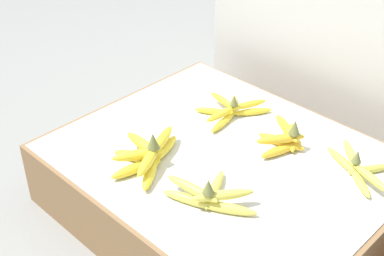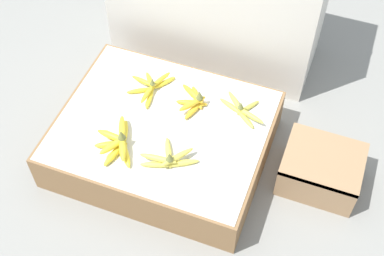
{
  "view_description": "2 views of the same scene",
  "coord_description": "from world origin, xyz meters",
  "px_view_note": "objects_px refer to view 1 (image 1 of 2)",
  "views": [
    {
      "loc": [
        0.79,
        -0.94,
        1.13
      ],
      "look_at": [
        -0.14,
        0.01,
        0.24
      ],
      "focal_mm": 50.0,
      "sensor_mm": 36.0,
      "label": 1
    },
    {
      "loc": [
        0.64,
        -1.34,
        2.09
      ],
      "look_at": [
        0.14,
        0.0,
        0.25
      ],
      "focal_mm": 50.0,
      "sensor_mm": 36.0,
      "label": 2
    }
  ],
  "objects_px": {
    "banana_bunch_middle_midleft": "(231,109)",
    "banana_bunch_middle_right": "(358,167)",
    "banana_bunch_front_midright": "(209,195)",
    "banana_bunch_front_midleft": "(148,155)",
    "banana_bunch_middle_midright": "(285,138)"
  },
  "relations": [
    {
      "from": "banana_bunch_middle_midleft",
      "to": "banana_bunch_middle_midright",
      "type": "relative_size",
      "value": 1.13
    },
    {
      "from": "banana_bunch_front_midright",
      "to": "banana_bunch_middle_midright",
      "type": "height_order",
      "value": "banana_bunch_middle_midright"
    },
    {
      "from": "banana_bunch_front_midleft",
      "to": "banana_bunch_middle_right",
      "type": "distance_m",
      "value": 0.58
    },
    {
      "from": "banana_bunch_front_midleft",
      "to": "banana_bunch_middle_midright",
      "type": "height_order",
      "value": "banana_bunch_front_midleft"
    },
    {
      "from": "banana_bunch_front_midright",
      "to": "banana_bunch_middle_midleft",
      "type": "xyz_separation_m",
      "value": [
        -0.23,
        0.36,
        -0.0
      ]
    },
    {
      "from": "banana_bunch_front_midleft",
      "to": "banana_bunch_middle_midleft",
      "type": "bearing_deg",
      "value": 89.66
    },
    {
      "from": "banana_bunch_front_midleft",
      "to": "banana_bunch_front_midright",
      "type": "distance_m",
      "value": 0.24
    },
    {
      "from": "banana_bunch_front_midleft",
      "to": "banana_bunch_middle_midright",
      "type": "relative_size",
      "value": 1.25
    },
    {
      "from": "banana_bunch_front_midleft",
      "to": "banana_bunch_middle_midleft",
      "type": "relative_size",
      "value": 1.1
    },
    {
      "from": "banana_bunch_front_midleft",
      "to": "banana_bunch_front_midright",
      "type": "height_order",
      "value": "banana_bunch_front_midleft"
    },
    {
      "from": "banana_bunch_middle_midleft",
      "to": "banana_bunch_middle_right",
      "type": "bearing_deg",
      "value": 1.94
    },
    {
      "from": "banana_bunch_middle_midright",
      "to": "banana_bunch_middle_right",
      "type": "bearing_deg",
      "value": 8.44
    },
    {
      "from": "banana_bunch_middle_midright",
      "to": "banana_bunch_front_midright",
      "type": "bearing_deg",
      "value": -88.03
    },
    {
      "from": "banana_bunch_front_midright",
      "to": "banana_bunch_middle_right",
      "type": "bearing_deg",
      "value": 60.74
    },
    {
      "from": "banana_bunch_front_midleft",
      "to": "banana_bunch_middle_midright",
      "type": "distance_m",
      "value": 0.4
    }
  ]
}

